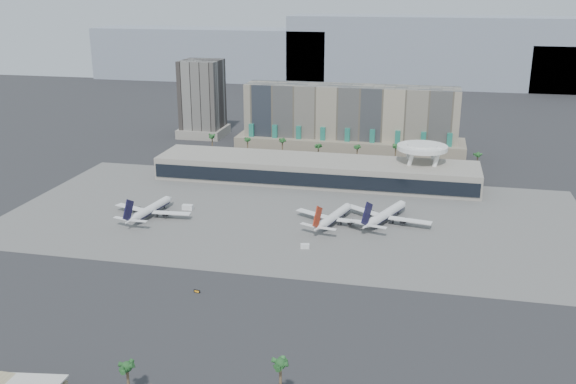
% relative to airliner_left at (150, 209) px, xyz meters
% --- Properties ---
extents(ground, '(900.00, 900.00, 0.00)m').
position_rel_airliner_left_xyz_m(ground, '(63.25, -39.46, -3.46)').
color(ground, '#232326').
rests_on(ground, ground).
extents(apron_pad, '(260.00, 130.00, 0.06)m').
position_rel_airliner_left_xyz_m(apron_pad, '(63.25, 15.54, -3.43)').
color(apron_pad, '#5B5B59').
rests_on(apron_pad, ground).
extents(mountain_ridge, '(680.00, 60.00, 70.00)m').
position_rel_airliner_left_xyz_m(mountain_ridge, '(91.12, 430.54, 26.43)').
color(mountain_ridge, gray).
rests_on(mountain_ridge, ground).
extents(hotel, '(140.00, 30.00, 42.00)m').
position_rel_airliner_left_xyz_m(hotel, '(73.25, 134.95, 13.35)').
color(hotel, gray).
rests_on(hotel, ground).
extents(office_tower, '(30.00, 30.00, 52.00)m').
position_rel_airliner_left_xyz_m(office_tower, '(-31.75, 160.54, 19.48)').
color(office_tower, black).
rests_on(office_tower, ground).
extents(terminal, '(170.00, 32.50, 14.50)m').
position_rel_airliner_left_xyz_m(terminal, '(63.25, 70.38, 3.06)').
color(terminal, '#A29B8F').
rests_on(terminal, ground).
extents(saucer_structure, '(26.00, 26.00, 21.89)m').
position_rel_airliner_left_xyz_m(saucer_structure, '(118.25, 76.54, 15.00)').
color(saucer_structure, white).
rests_on(saucer_structure, ground).
extents(palm_row, '(157.80, 2.80, 13.10)m').
position_rel_airliner_left_xyz_m(palm_row, '(70.25, 105.54, 7.04)').
color(palm_row, brown).
rests_on(palm_row, ground).
extents(airliner_left, '(38.22, 39.59, 13.71)m').
position_rel_airliner_left_xyz_m(airliner_left, '(0.00, 0.00, 0.00)').
color(airliner_left, white).
rests_on(airliner_left, ground).
extents(airliner_centre, '(37.38, 38.74, 13.72)m').
position_rel_airliner_left_xyz_m(airliner_centre, '(82.67, 8.57, 0.00)').
color(airliner_centre, white).
rests_on(airliner_centre, ground).
extents(airliner_right, '(39.44, 40.66, 14.85)m').
position_rel_airliner_left_xyz_m(airliner_right, '(104.66, 15.70, 0.29)').
color(airliner_right, white).
rests_on(airliner_right, ground).
extents(service_vehicle_a, '(5.05, 2.54, 2.45)m').
position_rel_airliner_left_xyz_m(service_vehicle_a, '(13.08, 12.48, -2.23)').
color(service_vehicle_a, white).
rests_on(service_vehicle_a, ground).
extents(service_vehicle_b, '(3.90, 2.73, 1.83)m').
position_rel_airliner_left_xyz_m(service_vehicle_b, '(75.44, -20.80, -2.55)').
color(service_vehicle_b, silver).
rests_on(service_vehicle_b, ground).
extents(taxiway_sign, '(2.34, 0.75, 1.06)m').
position_rel_airliner_left_xyz_m(taxiway_sign, '(46.77, -66.85, -2.93)').
color(taxiway_sign, black).
rests_on(taxiway_sign, ground).
extents(near_palm_a, '(6.00, 6.00, 10.87)m').
position_rel_airliner_left_xyz_m(near_palm_a, '(50.60, -126.49, 4.60)').
color(near_palm_a, brown).
rests_on(near_palm_a, ground).
extents(near_palm_b, '(6.00, 6.00, 15.11)m').
position_rel_airliner_left_xyz_m(near_palm_b, '(89.31, -123.24, 8.74)').
color(near_palm_b, brown).
rests_on(near_palm_b, ground).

